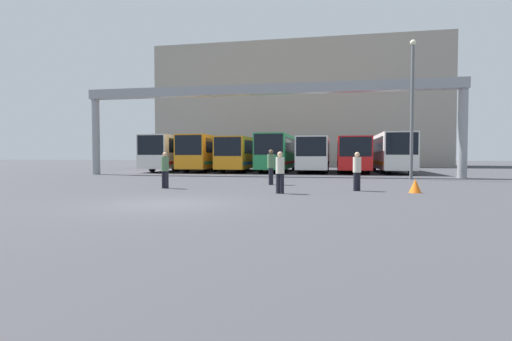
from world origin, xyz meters
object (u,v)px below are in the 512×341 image
Objects in this scene: bus_slot_2 at (243,152)px; pedestrian_near_left at (165,169)px; lamp_post at (412,104)px; bus_slot_4 at (314,153)px; bus_slot_6 at (391,151)px; bus_slot_3 at (278,151)px; pedestrian_near_center at (280,171)px; pedestrian_near_right at (271,166)px; bus_slot_5 at (352,153)px; bus_slot_0 at (178,151)px; pedestrian_mid_right at (357,170)px; traffic_cone at (415,186)px; bus_slot_1 at (209,151)px.

pedestrian_near_left is (0.81, -19.12, -0.88)m from bus_slot_2.
bus_slot_4 is at bearing 122.80° from lamp_post.
bus_slot_3 is at bearing -178.33° from bus_slot_6.
bus_slot_6 is 7.16× the size of pedestrian_near_center.
pedestrian_near_right is (5.18, -16.00, -0.80)m from bus_slot_2.
bus_slot_4 reaches higher than bus_slot_5.
bus_slot_0 is 24.92m from pedestrian_mid_right.
bus_slot_5 is at bearing 94.78° from traffic_cone.
bus_slot_3 is at bearing 133.24° from lamp_post.
pedestrian_near_left is 15.58m from lamp_post.
bus_slot_3 reaches higher than traffic_cone.
pedestrian_mid_right is at bearing -81.70° from bus_slot_4.
bus_slot_1 is 19.31m from lamp_post.
lamp_post is (9.69, -10.30, 2.74)m from bus_slot_3.
bus_slot_1 is 6.59m from bus_slot_3.
lamp_post is at bearing 131.56° from pedestrian_near_right.
traffic_cone is 0.06× the size of lamp_post.
pedestrian_mid_right is (-3.88, -19.20, -1.01)m from bus_slot_6.
bus_slot_5 is at bearing -81.62° from pedestrian_near_center.
bus_slot_2 is 16.72m from lamp_post.
pedestrian_mid_right is at bearing -101.42° from bus_slot_6.
bus_slot_1 is at bearing 148.38° from lamp_post.
bus_slot_2 is 19.15m from pedestrian_near_left.
bus_slot_4 is at bearing 58.48° from pedestrian_mid_right.
bus_slot_2 reaches higher than traffic_cone.
pedestrian_near_left is at bearing 142.68° from pedestrian_mid_right.
bus_slot_1 is 22.55m from pedestrian_near_center.
bus_slot_2 is at bearing -77.54° from pedestrian_near_left.
lamp_post is (-0.18, -10.59, 2.74)m from bus_slot_6.
bus_slot_5 is at bearing 48.44° from pedestrian_mid_right.
bus_slot_5 is (3.29, 0.82, -0.02)m from bus_slot_4.
bus_slot_5 is 11.56m from lamp_post.
bus_slot_0 is at bearing 178.36° from bus_slot_3.
bus_slot_1 is at bearing -178.00° from bus_slot_6.
pedestrian_near_right is (-7.99, -16.45, -0.93)m from bus_slot_6.
traffic_cone is at bearing -94.75° from bus_slot_6.
bus_slot_2 is at bearing -177.19° from bus_slot_3.
lamp_post is (12.98, -10.14, 2.87)m from bus_slot_2.
bus_slot_5 is at bearing 168.87° from pedestrian_near_right.
bus_slot_0 is 19.75m from bus_slot_6.
bus_slot_5 reaches higher than pedestrian_mid_right.
bus_slot_5 is at bearing 3.50° from bus_slot_2.
bus_slot_0 is 7.18× the size of pedestrian_near_left.
pedestrian_mid_right is (3.03, 1.78, -0.00)m from pedestrian_near_center.
bus_slot_6 reaches higher than bus_slot_5.
pedestrian_near_left is at bearing 179.57° from traffic_cone.
pedestrian_near_center is (6.26, -20.53, -0.88)m from bus_slot_2.
lamp_post reaches higher than bus_slot_3.
bus_slot_4 is at bearing -1.86° from bus_slot_2.
bus_slot_4 reaches higher than pedestrian_near_center.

